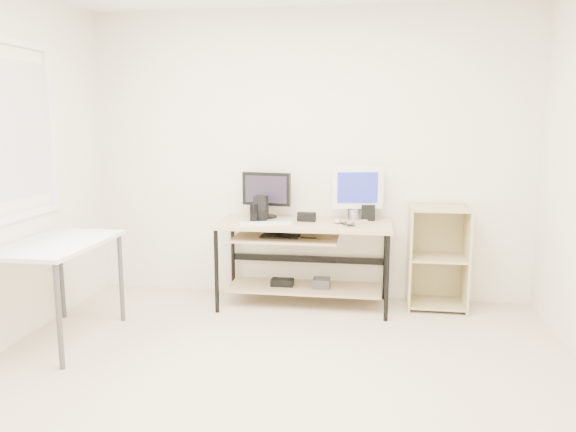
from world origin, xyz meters
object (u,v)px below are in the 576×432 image
(shelf_unit, at_px, (437,256))
(white_imac, at_px, (358,189))
(side_table, at_px, (57,253))
(audio_controller, at_px, (255,212))
(black_monitor, at_px, (266,192))
(desk, at_px, (301,246))

(shelf_unit, xyz_separation_m, white_imac, (-0.70, 0.03, 0.57))
(side_table, xyz_separation_m, audio_controller, (1.25, 1.06, 0.15))
(black_monitor, height_order, white_imac, white_imac)
(desk, bearing_deg, side_table, -147.35)
(side_table, distance_m, audio_controller, 1.64)
(desk, relative_size, white_imac, 3.13)
(white_imac, bearing_deg, desk, -171.07)
(shelf_unit, height_order, white_imac, white_imac)
(audio_controller, bearing_deg, shelf_unit, 23.17)
(audio_controller, bearing_deg, black_monitor, 87.32)
(white_imac, relative_size, audio_controller, 3.17)
(white_imac, xyz_separation_m, audio_controller, (-0.88, -0.19, -0.20))
(shelf_unit, bearing_deg, audio_controller, -174.14)
(shelf_unit, relative_size, white_imac, 1.88)
(desk, height_order, black_monitor, black_monitor)
(side_table, bearing_deg, desk, 32.65)
(desk, distance_m, white_imac, 0.71)
(desk, xyz_separation_m, audio_controller, (-0.41, -0.00, 0.29))
(black_monitor, height_order, audio_controller, black_monitor)
(black_monitor, distance_m, white_imac, 0.82)
(side_table, distance_m, white_imac, 2.49)
(shelf_unit, bearing_deg, desk, -172.23)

